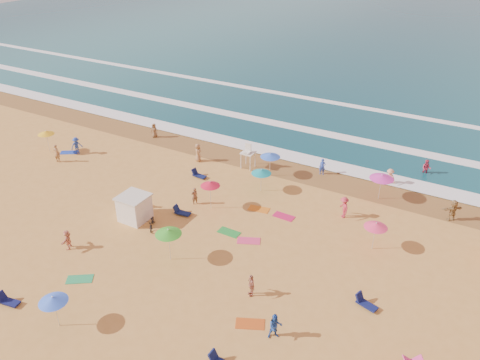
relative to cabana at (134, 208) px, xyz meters
The scene contains 12 objects.
ground 4.51m from the cabana, 16.43° to the left, with size 220.00×220.00×0.00m, color gold.
ocean 85.35m from the cabana, 87.17° to the left, with size 220.00×140.00×0.18m, color #0C4756.
wet_sand 14.41m from the cabana, 72.95° to the left, with size 220.00×220.00×0.00m, color olive.
surf_foam 22.97m from the cabana, 79.42° to the left, with size 200.00×18.70×0.05m.
cabana is the anchor object (origin of this frame).
cabana_roof 1.06m from the cabana, 90.00° to the left, with size 2.20×2.20×0.12m, color silver.
bicycle 2.00m from the cabana, ahead, with size 0.62×1.79×0.94m, color black.
lifeguard_stand 12.65m from the cabana, 73.84° to the left, with size 1.20×1.20×2.10m, color white, non-canonical shape.
beach_umbrellas 6.32m from the cabana, ahead, with size 63.33×30.70×0.77m.
loungers 9.13m from the cabana, 23.83° to the right, with size 61.81×20.93×0.34m.
towels 6.76m from the cabana, ahead, with size 44.09×20.10×0.03m.
beachgoers 6.66m from the cabana, 54.99° to the left, with size 37.16×29.15×2.11m.
Camera 1 is at (18.10, -24.04, 20.71)m, focal length 35.00 mm.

